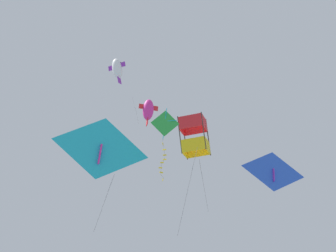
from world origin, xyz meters
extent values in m
cube|color=green|center=(-3.75, -4.40, 21.86)|extent=(1.06, 0.99, 1.37)
cylinder|color=#1EB2C6|center=(-3.74, -4.38, 21.87)|extent=(0.33, 0.61, 1.52)
cylinder|color=#1EB2C6|center=(-3.76, -4.42, 21.98)|extent=(0.77, 0.90, 0.03)
cylinder|color=#47474C|center=(-3.60, -4.11, 20.95)|extent=(0.03, 0.02, 0.31)
cube|color=yellow|center=(-3.59, -4.10, 20.79)|extent=(0.15, 0.11, 0.06)
cylinder|color=#47474C|center=(-3.55, -4.10, 20.64)|extent=(0.01, 0.10, 0.31)
cube|color=yellow|center=(-3.50, -4.11, 20.49)|extent=(0.11, 0.15, 0.06)
cylinder|color=#47474C|center=(-3.48, -4.10, 20.34)|extent=(0.02, 0.05, 0.31)
cube|color=yellow|center=(-3.46, -4.09, 20.18)|extent=(0.13, 0.14, 0.06)
cylinder|color=#47474C|center=(-3.48, -4.11, 20.03)|extent=(0.04, 0.05, 0.31)
cube|color=yellow|center=(-3.49, -4.12, 19.88)|extent=(0.12, 0.15, 0.06)
cylinder|color=#47474C|center=(-3.59, -4.13, 19.72)|extent=(0.04, 0.21, 0.31)
cube|color=yellow|center=(-3.69, -4.15, 19.57)|extent=(0.13, 0.13, 0.06)
cylinder|color=#47474C|center=(-3.71, -4.12, 19.42)|extent=(0.06, 0.06, 0.31)
cube|color=yellow|center=(-3.74, -4.09, 19.26)|extent=(0.14, 0.13, 0.06)
cylinder|color=#47474C|center=(-3.74, -4.12, 19.11)|extent=(0.07, 0.01, 0.31)
cube|color=yellow|center=(-3.74, -4.15, 18.96)|extent=(0.16, 0.09, 0.06)
cylinder|color=#47474C|center=(-3.65, -4.12, 18.81)|extent=(0.07, 0.17, 0.31)
cube|color=yellow|center=(-3.57, -4.09, 18.65)|extent=(0.12, 0.15, 0.06)
cylinder|color=#47474C|center=(-3.15, -5.32, 17.86)|extent=(2.42, 0.92, 6.49)
pyramid|color=#1EB2C6|center=(-5.32, -1.39, 21.07)|extent=(3.60, 2.49, 2.06)
cube|color=#DB2D93|center=(-5.18, -1.12, 20.90)|extent=(0.60, 1.10, 1.28)
cube|color=#DB2D93|center=(-5.49, -1.74, 21.94)|extent=(0.85, 0.53, 0.24)
cylinder|color=#47474C|center=(-4.93, -1.59, 18.04)|extent=(1.23, 0.39, 4.00)
pyramid|color=blue|center=(5.32, -4.25, 23.69)|extent=(2.74, 1.69, 1.83)
cube|color=purple|center=(5.41, -4.07, 23.49)|extent=(0.44, 0.76, 0.94)
cube|color=purple|center=(5.26, -4.36, 24.46)|extent=(0.68, 0.41, 0.20)
ellipsoid|color=white|center=(-4.91, -1.70, 26.98)|extent=(1.17, 0.94, 1.29)
cube|color=purple|center=(-5.09, -1.44, 27.11)|extent=(0.31, 0.45, 0.25)
cube|color=purple|center=(-4.85, -2.01, 27.11)|extent=(0.31, 0.45, 0.25)
cube|color=purple|center=(-4.59, -1.57, 26.37)|extent=(0.48, 0.23, 0.51)
sphere|color=black|center=(-4.96, -1.55, 27.43)|extent=(0.15, 0.14, 0.13)
sphere|color=black|center=(-4.83, -1.84, 27.43)|extent=(0.15, 0.14, 0.13)
cylinder|color=#47474C|center=(-3.67, -2.01, 24.41)|extent=(0.94, 1.74, 3.73)
ellipsoid|color=#DB2D93|center=(0.21, 1.29, 29.12)|extent=(1.18, 1.30, 1.60)
cube|color=red|center=(-0.15, 1.44, 29.29)|extent=(0.52, 0.40, 0.32)
cube|color=red|center=(0.50, 1.04, 29.29)|extent=(0.52, 0.40, 0.32)
cube|color=red|center=(0.36, 1.54, 28.30)|extent=(0.35, 0.52, 0.59)
sphere|color=black|center=(0.09, 1.49, 29.66)|extent=(0.18, 0.19, 0.15)
sphere|color=black|center=(0.43, 1.28, 29.66)|extent=(0.18, 0.19, 0.15)
cube|color=red|center=(-0.06, -3.05, 24.64)|extent=(0.95, 1.32, 0.67)
cube|color=red|center=(-1.12, -3.67, 24.12)|extent=(0.95, 1.32, 0.67)
cube|color=red|center=(-0.92, -2.78, 24.38)|extent=(1.33, 0.79, 1.18)
cube|color=red|center=(-0.25, -3.94, 24.38)|extent=(1.33, 0.79, 1.18)
cube|color=yellow|center=(0.40, -2.79, 23.41)|extent=(0.95, 1.32, 0.67)
cube|color=yellow|center=(-0.66, -3.40, 22.89)|extent=(0.95, 1.32, 0.67)
cube|color=yellow|center=(-0.47, -2.52, 23.15)|extent=(1.33, 0.79, 1.18)
cube|color=yellow|center=(0.20, -3.68, 23.15)|extent=(1.33, 0.79, 1.18)
cylinder|color=#332D28|center=(-0.16, -2.34, 24.03)|extent=(0.81, 0.50, 2.00)
cylinder|color=#332D28|center=(0.51, -3.50, 24.03)|extent=(0.81, 0.50, 2.00)
cylinder|color=#332D28|center=(-1.23, -2.96, 23.50)|extent=(0.81, 0.50, 2.00)
cylinder|color=#332D28|center=(-0.56, -4.11, 23.50)|extent=(0.81, 0.50, 2.00)
cylinder|color=#47474C|center=(0.32, -3.14, 20.88)|extent=(0.24, 0.68, 3.88)
camera|label=1|loc=(-19.32, -20.55, 1.92)|focal=64.93mm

